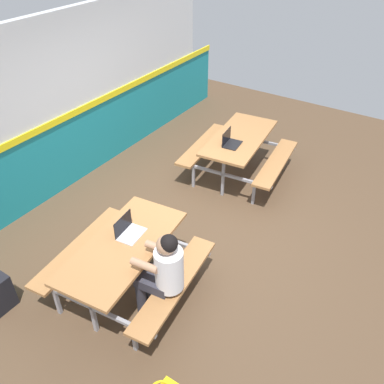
{
  "coord_description": "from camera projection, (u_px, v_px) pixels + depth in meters",
  "views": [
    {
      "loc": [
        -3.72,
        -2.31,
        3.81
      ],
      "look_at": [
        0.0,
        0.13,
        0.55
      ],
      "focal_mm": 37.82,
      "sensor_mm": 36.0,
      "label": 1
    }
  ],
  "objects": [
    {
      "name": "picnic_table_right",
      "position": [
        239.0,
        146.0,
        6.5
      ],
      "size": [
        1.69,
        1.71,
        0.74
      ],
      "color": "#9E6B3D",
      "rests_on": "ground"
    },
    {
      "name": "picnic_table_left",
      "position": [
        124.0,
        256.0,
        4.51
      ],
      "size": [
        1.69,
        1.71,
        0.74
      ],
      "color": "#9E6B3D",
      "rests_on": "ground"
    },
    {
      "name": "accent_backdrop",
      "position": [
        68.0,
        107.0,
        6.09
      ],
      "size": [
        8.0,
        0.14,
        2.6
      ],
      "color": "teal",
      "rests_on": "ground"
    },
    {
      "name": "student_nearer",
      "position": [
        163.0,
        270.0,
        4.16
      ],
      "size": [
        0.39,
        0.54,
        1.21
      ],
      "color": "#2D2D38",
      "rests_on": "ground"
    },
    {
      "name": "ground_plane",
      "position": [
        199.0,
        226.0,
        5.79
      ],
      "size": [
        10.0,
        10.0,
        0.02
      ],
      "primitive_type": "cube",
      "color": "#4C3826"
    },
    {
      "name": "laptop_silver",
      "position": [
        129.0,
        231.0,
        4.52
      ],
      "size": [
        0.34,
        0.25,
        0.22
      ],
      "color": "silver",
      "rests_on": "picnic_table_left"
    },
    {
      "name": "laptop_dark",
      "position": [
        230.0,
        142.0,
        6.17
      ],
      "size": [
        0.34,
        0.25,
        0.22
      ],
      "color": "black",
      "rests_on": "picnic_table_right"
    }
  ]
}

